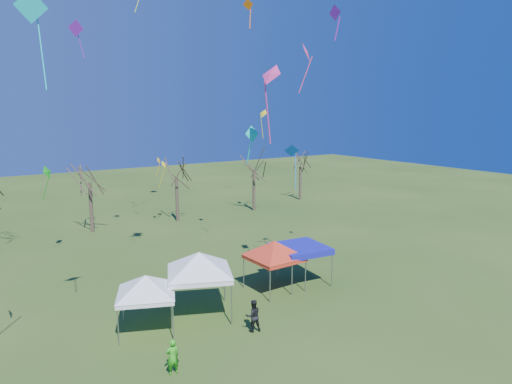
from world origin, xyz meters
The scene contains 23 objects.
ground centered at (0.00, 0.00, 0.00)m, with size 140.00×140.00×0.00m, color #274817.
tree_2 centered at (-2.37, 24.38, 6.29)m, with size 3.71×3.71×8.18m.
tree_3 centered at (6.03, 24.04, 6.08)m, with size 3.59×3.59×7.91m.
tree_4 centered at (15.36, 24.00, 6.06)m, with size 3.58×3.58×7.89m.
tree_5 centered at (23.72, 26.07, 5.73)m, with size 3.39×3.39×7.46m.
tent_white_west centered at (-5.00, 2.88, 2.79)m, with size 3.62×3.62×3.46m.
tent_white_mid centered at (-1.88, 3.12, 3.34)m, with size 4.35×4.35×4.14m.
tent_red centered at (3.61, 3.76, 2.97)m, with size 4.17×4.17×3.68m.
tent_blue centered at (5.66, 3.77, 2.31)m, with size 3.54×3.54×2.52m.
person_green centered at (-5.48, -1.45, 0.79)m, with size 0.58×0.38×1.58m, color green.
person_dark centered at (-0.50, -0.11, 0.83)m, with size 0.81×0.63×1.67m, color black.
kite_12 centered at (14.22, 20.52, 10.81)m, with size 0.75×1.07×3.03m.
kite_25 centered at (4.74, 0.09, 16.08)m, with size 0.38×0.82×1.85m.
kite_13 centered at (-6.87, 17.65, 6.69)m, with size 1.00×1.02×2.54m.
kite_17 centered at (7.32, 6.89, 8.34)m, with size 1.28×1.17×3.27m.
kite_18 centered at (3.48, 6.49, 17.47)m, with size 0.73×0.74×1.77m.
kite_11 centered at (-4.21, 17.65, 16.98)m, with size 1.29×0.84×2.75m.
kite_1 centered at (-0.47, -0.02, 9.99)m, with size 0.82×0.43×1.86m.
kite_22 centered at (4.52, 23.49, 5.88)m, with size 1.03×0.99×2.67m.
kite_5 centered at (-0.94, -2.18, 12.57)m, with size 0.89×1.18×3.41m.
kite_19 centered at (3.50, 22.14, 6.49)m, with size 0.69×0.68×1.83m.
kite_8 centered at (-9.45, 1.50, 14.94)m, with size 1.27×0.57×3.70m.
kite_27 centered at (4.30, 1.81, 14.27)m, with size 1.17×1.15×2.76m.
Camera 1 is at (-12.37, -18.31, 11.10)m, focal length 32.00 mm.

